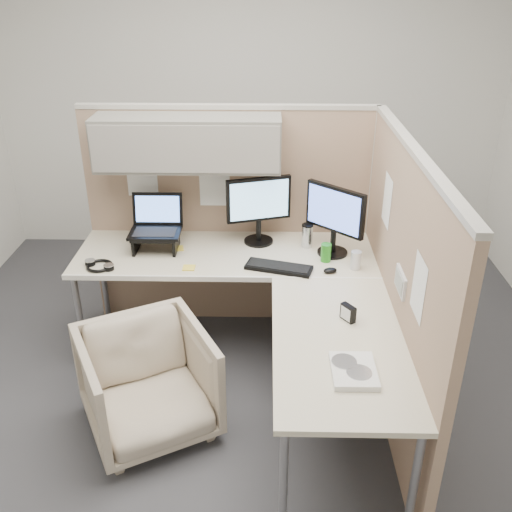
{
  "coord_description": "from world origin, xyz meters",
  "views": [
    {
      "loc": [
        0.17,
        -2.86,
        2.43
      ],
      "look_at": [
        0.1,
        0.25,
        0.85
      ],
      "focal_mm": 40.0,
      "sensor_mm": 36.0,
      "label": 1
    }
  ],
  "objects_px": {
    "office_chair": "(148,379)",
    "keyboard": "(279,268)",
    "monitor_left": "(259,205)",
    "desk": "(260,289)"
  },
  "relations": [
    {
      "from": "desk",
      "to": "keyboard",
      "type": "xyz_separation_m",
      "value": [
        0.12,
        0.18,
        0.05
      ]
    },
    {
      "from": "monitor_left",
      "to": "office_chair",
      "type": "bearing_deg",
      "value": -138.22
    },
    {
      "from": "desk",
      "to": "office_chair",
      "type": "height_order",
      "value": "desk"
    },
    {
      "from": "office_chair",
      "to": "keyboard",
      "type": "distance_m",
      "value": 1.04
    },
    {
      "from": "desk",
      "to": "keyboard",
      "type": "distance_m",
      "value": 0.22
    },
    {
      "from": "office_chair",
      "to": "keyboard",
      "type": "xyz_separation_m",
      "value": [
        0.74,
        0.62,
        0.39
      ]
    },
    {
      "from": "office_chair",
      "to": "monitor_left",
      "type": "bearing_deg",
      "value": 31.21
    },
    {
      "from": "desk",
      "to": "monitor_left",
      "type": "relative_size",
      "value": 4.29
    },
    {
      "from": "office_chair",
      "to": "keyboard",
      "type": "relative_size",
      "value": 1.68
    },
    {
      "from": "office_chair",
      "to": "keyboard",
      "type": "bearing_deg",
      "value": 11.99
    }
  ]
}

